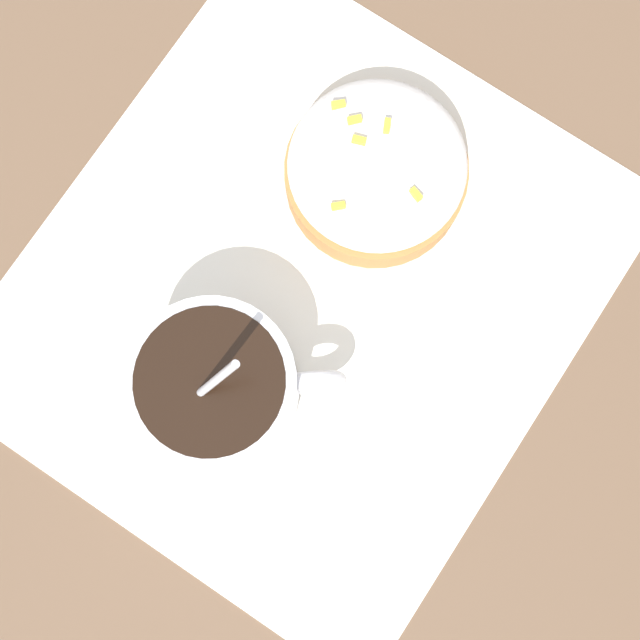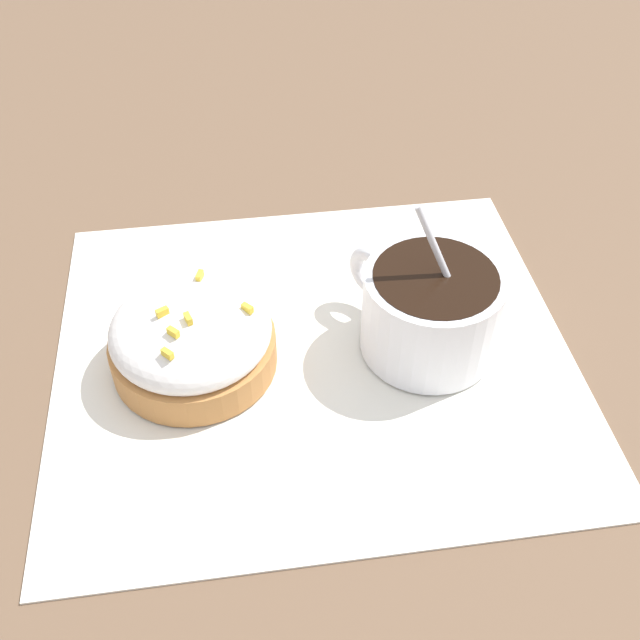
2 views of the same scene
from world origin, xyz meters
name	(u,v)px [view 2 (image 2 of 2)]	position (x,y,z in m)	size (l,w,h in m)	color
ground_plane	(314,352)	(0.00, 0.00, 0.00)	(3.00, 3.00, 0.00)	brown
paper_napkin	(314,350)	(0.00, 0.00, 0.00)	(0.33, 0.31, 0.00)	white
coffee_cup	(429,304)	(0.07, 0.00, 0.03)	(0.09, 0.09, 0.10)	white
frosted_pastry	(192,338)	(-0.07, -0.01, 0.02)	(0.10, 0.10, 0.05)	#B2753D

